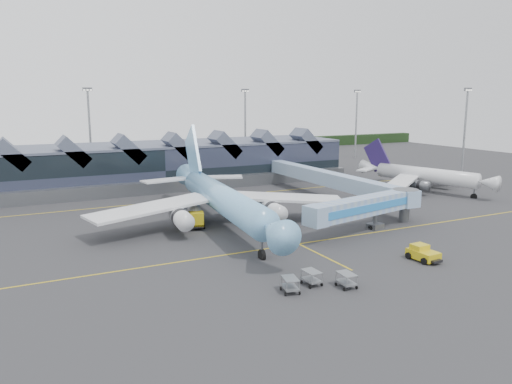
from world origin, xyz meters
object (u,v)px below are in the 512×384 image
regional_jet (421,175)px  main_airliner (221,198)px  pushback_tug (423,253)px  fuel_truck (195,214)px  jet_bridge (372,206)px

regional_jet → main_airliner: bearing=174.0°
main_airliner → pushback_tug: size_ratio=10.92×
main_airliner → regional_jet: size_ratio=1.53×
main_airliner → fuel_truck: bearing=145.7°
fuel_truck → pushback_tug: (19.11, -29.64, -0.86)m
main_airliner → regional_jet: bearing=15.6°
main_airliner → pushback_tug: main_airliner is taller
main_airliner → regional_jet: (50.68, 8.76, -1.05)m
fuel_truck → pushback_tug: 35.28m
fuel_truck → pushback_tug: fuel_truck is taller
regional_jet → fuel_truck: size_ratio=3.46×
fuel_truck → pushback_tug: size_ratio=2.07×
pushback_tug → main_airliner: bearing=117.7°
jet_bridge → fuel_truck: 27.53m
main_airliner → regional_jet: main_airliner is taller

